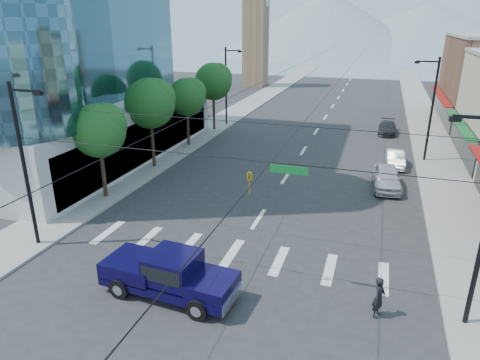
% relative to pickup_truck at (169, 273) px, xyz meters
% --- Properties ---
extents(ground, '(160.00, 160.00, 0.00)m').
position_rel_pickup_truck_xyz_m(ground, '(1.71, 2.88, -1.11)').
color(ground, '#28282B').
rests_on(ground, ground).
extents(sidewalk_left, '(4.00, 120.00, 0.15)m').
position_rel_pickup_truck_xyz_m(sidewalk_left, '(-10.29, 42.88, -1.04)').
color(sidewalk_left, gray).
rests_on(sidewalk_left, ground).
extents(sidewalk_right, '(4.00, 120.00, 0.15)m').
position_rel_pickup_truck_xyz_m(sidewalk_right, '(13.71, 42.88, -1.04)').
color(sidewalk_right, gray).
rests_on(sidewalk_right, ground).
extents(clock_tower, '(4.80, 4.80, 20.40)m').
position_rel_pickup_truck_xyz_m(clock_tower, '(-14.79, 64.88, 9.53)').
color(clock_tower, '#8C6B4C').
rests_on(clock_tower, ground).
extents(mountain_left, '(80.00, 80.00, 22.00)m').
position_rel_pickup_truck_xyz_m(mountain_left, '(-13.29, 152.88, 9.89)').
color(mountain_left, gray).
rests_on(mountain_left, ground).
extents(mountain_right, '(90.00, 90.00, 18.00)m').
position_rel_pickup_truck_xyz_m(mountain_right, '(21.71, 162.88, 7.89)').
color(mountain_right, gray).
rests_on(mountain_right, ground).
extents(tree_near, '(3.65, 3.64, 6.71)m').
position_rel_pickup_truck_xyz_m(tree_near, '(-9.36, 8.97, 3.88)').
color(tree_near, black).
rests_on(tree_near, ground).
extents(tree_midnear, '(4.09, 4.09, 7.52)m').
position_rel_pickup_truck_xyz_m(tree_midnear, '(-9.36, 15.97, 4.48)').
color(tree_midnear, black).
rests_on(tree_midnear, ground).
extents(tree_midfar, '(3.65, 3.64, 6.71)m').
position_rel_pickup_truck_xyz_m(tree_midfar, '(-9.36, 22.97, 3.88)').
color(tree_midfar, black).
rests_on(tree_midfar, ground).
extents(tree_far, '(4.09, 4.09, 7.52)m').
position_rel_pickup_truck_xyz_m(tree_far, '(-9.36, 29.97, 4.48)').
color(tree_far, black).
rests_on(tree_far, ground).
extents(signal_rig, '(21.80, 0.20, 9.00)m').
position_rel_pickup_truck_xyz_m(signal_rig, '(1.90, 1.88, 3.53)').
color(signal_rig, black).
rests_on(signal_rig, ground).
extents(lamp_pole_nw, '(2.00, 0.25, 9.00)m').
position_rel_pickup_truck_xyz_m(lamp_pole_nw, '(-8.96, 32.88, 3.83)').
color(lamp_pole_nw, black).
rests_on(lamp_pole_nw, ground).
extents(lamp_pole_ne, '(2.00, 0.25, 9.00)m').
position_rel_pickup_truck_xyz_m(lamp_pole_ne, '(12.37, 24.88, 3.83)').
color(lamp_pole_ne, black).
rests_on(lamp_pole_ne, ground).
extents(pickup_truck, '(6.46, 2.83, 2.14)m').
position_rel_pickup_truck_xyz_m(pickup_truck, '(0.00, 0.00, 0.00)').
color(pickup_truck, '#0C0735').
rests_on(pickup_truck, ground).
extents(pedestrian, '(0.65, 0.79, 1.85)m').
position_rel_pickup_truck_xyz_m(pedestrian, '(9.06, 1.36, -0.19)').
color(pedestrian, black).
rests_on(pedestrian, ground).
extents(parked_car_near, '(2.36, 5.04, 1.67)m').
position_rel_pickup_truck_xyz_m(parked_car_near, '(9.31, 16.97, -0.28)').
color(parked_car_near, silver).
rests_on(parked_car_near, ground).
extents(parked_car_mid, '(1.63, 4.11, 1.33)m').
position_rel_pickup_truck_xyz_m(parked_car_mid, '(9.99, 22.62, -0.45)').
color(parked_car_mid, silver).
rests_on(parked_car_mid, ground).
extents(parked_car_far, '(1.94, 4.60, 1.33)m').
position_rel_pickup_truck_xyz_m(parked_car_far, '(9.31, 34.40, -0.45)').
color(parked_car_far, '#2A2A2C').
rests_on(parked_car_far, ground).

